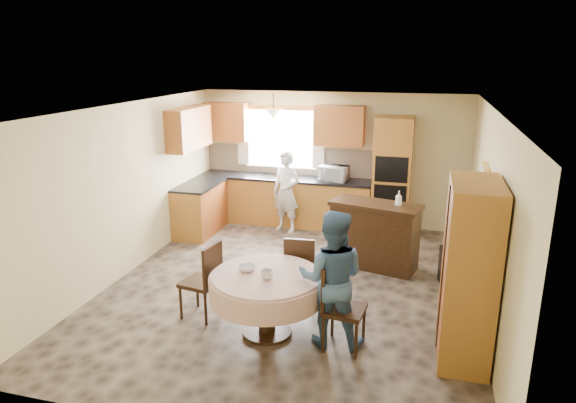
# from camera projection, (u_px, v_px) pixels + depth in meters

# --- Properties ---
(floor) EXTENTS (5.00, 6.00, 0.01)m
(floor) POSITION_uv_depth(u_px,v_px,m) (291.00, 287.00, 7.25)
(floor) COLOR brown
(floor) RESTS_ON ground
(ceiling) EXTENTS (5.00, 6.00, 0.01)m
(ceiling) POSITION_uv_depth(u_px,v_px,m) (292.00, 108.00, 6.55)
(ceiling) COLOR white
(ceiling) RESTS_ON wall_back
(wall_back) EXTENTS (5.00, 0.02, 2.50)m
(wall_back) POSITION_uv_depth(u_px,v_px,m) (332.00, 159.00, 9.68)
(wall_back) COLOR #D1C086
(wall_back) RESTS_ON floor
(wall_front) EXTENTS (5.00, 0.02, 2.50)m
(wall_front) POSITION_uv_depth(u_px,v_px,m) (197.00, 302.00, 4.12)
(wall_front) COLOR #D1C086
(wall_front) RESTS_ON floor
(wall_left) EXTENTS (0.02, 6.00, 2.50)m
(wall_left) POSITION_uv_depth(u_px,v_px,m) (127.00, 190.00, 7.53)
(wall_left) COLOR #D1C086
(wall_left) RESTS_ON floor
(wall_right) EXTENTS (0.02, 6.00, 2.50)m
(wall_right) POSITION_uv_depth(u_px,v_px,m) (489.00, 217.00, 6.27)
(wall_right) COLOR #D1C086
(wall_right) RESTS_ON floor
(window) EXTENTS (1.40, 0.03, 1.10)m
(window) POSITION_uv_depth(u_px,v_px,m) (281.00, 139.00, 9.82)
(window) COLOR white
(window) RESTS_ON wall_back
(curtain_left) EXTENTS (0.22, 0.02, 1.15)m
(curtain_left) POSITION_uv_depth(u_px,v_px,m) (243.00, 135.00, 9.94)
(curtain_left) COLOR white
(curtain_left) RESTS_ON wall_back
(curtain_right) EXTENTS (0.22, 0.02, 1.15)m
(curtain_right) POSITION_uv_depth(u_px,v_px,m) (319.00, 138.00, 9.57)
(curtain_right) COLOR white
(curtain_right) RESTS_ON wall_back
(base_cab_back) EXTENTS (3.30, 0.60, 0.88)m
(base_cab_back) POSITION_uv_depth(u_px,v_px,m) (285.00, 201.00, 9.84)
(base_cab_back) COLOR gold
(base_cab_back) RESTS_ON floor
(counter_back) EXTENTS (3.30, 0.64, 0.04)m
(counter_back) POSITION_uv_depth(u_px,v_px,m) (285.00, 178.00, 9.71)
(counter_back) COLOR black
(counter_back) RESTS_ON base_cab_back
(base_cab_left) EXTENTS (0.60, 1.20, 0.88)m
(base_cab_left) POSITION_uv_depth(u_px,v_px,m) (200.00, 209.00, 9.35)
(base_cab_left) COLOR gold
(base_cab_left) RESTS_ON floor
(counter_left) EXTENTS (0.64, 1.20, 0.04)m
(counter_left) POSITION_uv_depth(u_px,v_px,m) (199.00, 185.00, 9.22)
(counter_left) COLOR black
(counter_left) RESTS_ON base_cab_left
(backsplash) EXTENTS (3.30, 0.02, 0.55)m
(backsplash) POSITION_uv_depth(u_px,v_px,m) (288.00, 161.00, 9.91)
(backsplash) COLOR #CBAF8F
(backsplash) RESTS_ON wall_back
(wall_cab_left) EXTENTS (0.85, 0.33, 0.72)m
(wall_cab_left) POSITION_uv_depth(u_px,v_px,m) (226.00, 122.00, 9.86)
(wall_cab_left) COLOR #AE592B
(wall_cab_left) RESTS_ON wall_back
(wall_cab_right) EXTENTS (0.90, 0.33, 0.72)m
(wall_cab_right) POSITION_uv_depth(u_px,v_px,m) (339.00, 126.00, 9.31)
(wall_cab_right) COLOR #AE592B
(wall_cab_right) RESTS_ON wall_back
(wall_cab_side) EXTENTS (0.33, 1.20, 0.72)m
(wall_cab_side) POSITION_uv_depth(u_px,v_px,m) (189.00, 128.00, 8.97)
(wall_cab_side) COLOR #AE592B
(wall_cab_side) RESTS_ON wall_left
(oven_tower) EXTENTS (0.66, 0.62, 2.12)m
(oven_tower) POSITION_uv_depth(u_px,v_px,m) (392.00, 176.00, 9.16)
(oven_tower) COLOR gold
(oven_tower) RESTS_ON floor
(oven_upper) EXTENTS (0.56, 0.01, 0.45)m
(oven_upper) POSITION_uv_depth(u_px,v_px,m) (391.00, 170.00, 8.81)
(oven_upper) COLOR black
(oven_upper) RESTS_ON oven_tower
(oven_lower) EXTENTS (0.56, 0.01, 0.45)m
(oven_lower) POSITION_uv_depth(u_px,v_px,m) (390.00, 198.00, 8.95)
(oven_lower) COLOR black
(oven_lower) RESTS_ON oven_tower
(pendant) EXTENTS (0.36, 0.36, 0.18)m
(pendant) POSITION_uv_depth(u_px,v_px,m) (273.00, 114.00, 9.23)
(pendant) COLOR beige
(pendant) RESTS_ON ceiling
(sideboard) EXTENTS (1.43, 0.87, 0.96)m
(sideboard) POSITION_uv_depth(u_px,v_px,m) (374.00, 237.00, 7.82)
(sideboard) COLOR #35220E
(sideboard) RESTS_ON floor
(space_heater) EXTENTS (0.42, 0.33, 0.52)m
(space_heater) POSITION_uv_depth(u_px,v_px,m) (454.00, 266.00, 7.32)
(space_heater) COLOR black
(space_heater) RESTS_ON floor
(cupboard) EXTENTS (0.51, 1.02, 1.94)m
(cupboard) POSITION_uv_depth(u_px,v_px,m) (469.00, 272.00, 5.37)
(cupboard) COLOR gold
(cupboard) RESTS_ON floor
(dining_table) EXTENTS (1.32, 1.32, 0.75)m
(dining_table) POSITION_uv_depth(u_px,v_px,m) (267.00, 288.00, 5.89)
(dining_table) COLOR #35220E
(dining_table) RESTS_ON floor
(chair_left) EXTENTS (0.48, 0.48, 0.97)m
(chair_left) POSITION_uv_depth(u_px,v_px,m) (206.00, 277.00, 6.28)
(chair_left) COLOR #35220E
(chair_left) RESTS_ON floor
(chair_back) EXTENTS (0.45, 0.45, 0.95)m
(chair_back) POSITION_uv_depth(u_px,v_px,m) (300.00, 267.00, 6.60)
(chair_back) COLOR #35220E
(chair_back) RESTS_ON floor
(chair_right) EXTENTS (0.47, 0.47, 0.99)m
(chair_right) POSITION_uv_depth(u_px,v_px,m) (337.00, 301.00, 5.64)
(chair_right) COLOR #35220E
(chair_right) RESTS_ON floor
(framed_picture) EXTENTS (0.06, 0.52, 0.43)m
(framed_picture) POSITION_uv_depth(u_px,v_px,m) (484.00, 181.00, 6.72)
(framed_picture) COLOR gold
(framed_picture) RESTS_ON wall_right
(microwave) EXTENTS (0.56, 0.42, 0.28)m
(microwave) POSITION_uv_depth(u_px,v_px,m) (334.00, 173.00, 9.39)
(microwave) COLOR silver
(microwave) RESTS_ON counter_back
(person_sink) EXTENTS (0.63, 0.51, 1.49)m
(person_sink) POSITION_uv_depth(u_px,v_px,m) (286.00, 192.00, 9.35)
(person_sink) COLOR silver
(person_sink) RESTS_ON floor
(person_dining) EXTENTS (0.81, 0.66, 1.58)m
(person_dining) POSITION_uv_depth(u_px,v_px,m) (332.00, 279.00, 5.64)
(person_dining) COLOR #3B5B81
(person_dining) RESTS_ON floor
(bowl_sideboard) EXTENTS (0.28, 0.28, 0.06)m
(bowl_sideboard) POSITION_uv_depth(u_px,v_px,m) (357.00, 204.00, 7.75)
(bowl_sideboard) COLOR #B2B2B2
(bowl_sideboard) RESTS_ON sideboard
(bottle_sideboard) EXTENTS (0.11, 0.11, 0.27)m
(bottle_sideboard) POSITION_uv_depth(u_px,v_px,m) (399.00, 200.00, 7.57)
(bottle_sideboard) COLOR silver
(bottle_sideboard) RESTS_ON sideboard
(cup_table) EXTENTS (0.15, 0.15, 0.11)m
(cup_table) POSITION_uv_depth(u_px,v_px,m) (267.00, 275.00, 5.71)
(cup_table) COLOR #B2B2B2
(cup_table) RESTS_ON dining_table
(bowl_table) EXTENTS (0.20, 0.20, 0.06)m
(bowl_table) POSITION_uv_depth(u_px,v_px,m) (247.00, 268.00, 5.93)
(bowl_table) COLOR #B2B2B2
(bowl_table) RESTS_ON dining_table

